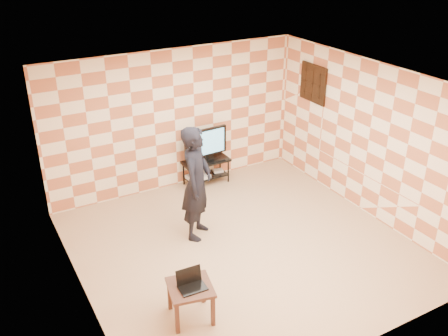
{
  "coord_description": "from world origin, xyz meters",
  "views": [
    {
      "loc": [
        -3.49,
        -5.66,
        4.64
      ],
      "look_at": [
        0.0,
        0.6,
        1.15
      ],
      "focal_mm": 40.0,
      "sensor_mm": 36.0,
      "label": 1
    }
  ],
  "objects": [
    {
      "name": "laptop",
      "position": [
        -1.4,
        -1.05,
        0.55
      ],
      "size": [
        0.35,
        0.28,
        0.23
      ],
      "color": "black",
      "rests_on": "side_table"
    },
    {
      "name": "person",
      "position": [
        -0.46,
        0.68,
        0.96
      ],
      "size": [
        0.81,
        0.82,
        1.91
      ],
      "primitive_type": "imported",
      "rotation": [
        0.0,
        0.0,
        0.81
      ],
      "color": "black",
      "rests_on": "floor"
    },
    {
      "name": "dvd_player",
      "position": [
        0.31,
        2.21,
        0.21
      ],
      "size": [
        0.46,
        0.35,
        0.07
      ],
      "primitive_type": "cube",
      "rotation": [
        0.0,
        0.0,
        0.12
      ],
      "color": "#B9B9BC",
      "rests_on": "tv_stand"
    },
    {
      "name": "wall_art",
      "position": [
        2.47,
        1.55,
        1.95
      ],
      "size": [
        0.04,
        0.72,
        0.72
      ],
      "color": "black",
      "rests_on": "wall_right"
    },
    {
      "name": "wall_left",
      "position": [
        -2.5,
        0.0,
        1.35
      ],
      "size": [
        0.02,
        5.0,
        2.7
      ],
      "primitive_type": "cube",
      "color": "#FDE8C0",
      "rests_on": "ground"
    },
    {
      "name": "floor",
      "position": [
        0.0,
        0.0,
        0.0
      ],
      "size": [
        5.0,
        5.0,
        0.0
      ],
      "primitive_type": "plane",
      "color": "tan",
      "rests_on": "ground"
    },
    {
      "name": "tv_stand",
      "position": [
        0.51,
        2.24,
        0.36
      ],
      "size": [
        0.94,
        0.42,
        0.5
      ],
      "color": "black",
      "rests_on": "floor"
    },
    {
      "name": "wall_right",
      "position": [
        2.5,
        0.0,
        1.35
      ],
      "size": [
        0.02,
        5.0,
        2.7
      ],
      "primitive_type": "cube",
      "color": "#FDE8C0",
      "rests_on": "ground"
    },
    {
      "name": "side_table",
      "position": [
        -1.41,
        -1.04,
        0.41
      ],
      "size": [
        0.66,
        0.66,
        0.5
      ],
      "color": "#3D241B",
      "rests_on": "floor"
    },
    {
      "name": "tv",
      "position": [
        0.51,
        2.24,
        0.86
      ],
      "size": [
        0.91,
        0.19,
        0.66
      ],
      "color": "black",
      "rests_on": "tv_stand"
    },
    {
      "name": "wall_front",
      "position": [
        0.0,
        -2.5,
        1.35
      ],
      "size": [
        5.0,
        0.02,
        2.7
      ],
      "primitive_type": "cube",
      "color": "#FDE8C0",
      "rests_on": "ground"
    },
    {
      "name": "ceiling",
      "position": [
        0.0,
        0.0,
        2.7
      ],
      "size": [
        5.0,
        5.0,
        0.02
      ],
      "primitive_type": "cube",
      "color": "white",
      "rests_on": "wall_back"
    },
    {
      "name": "wall_back",
      "position": [
        0.0,
        2.5,
        1.35
      ],
      "size": [
        5.0,
        0.02,
        2.7
      ],
      "primitive_type": "cube",
      "color": "#FDE8C0",
      "rests_on": "ground"
    },
    {
      "name": "game_console",
      "position": [
        0.79,
        2.27,
        0.19
      ],
      "size": [
        0.22,
        0.17,
        0.04
      ],
      "primitive_type": "cube",
      "rotation": [
        0.0,
        0.0,
        -0.16
      ],
      "color": "silver",
      "rests_on": "tv_stand"
    }
  ]
}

